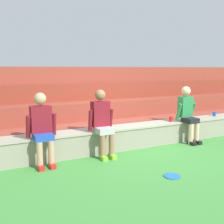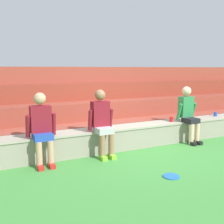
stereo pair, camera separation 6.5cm
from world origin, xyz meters
name	(u,v)px [view 2 (the right image)]	position (x,y,z in m)	size (l,w,h in m)	color
ground_plane	(139,149)	(0.00, 0.00, 0.00)	(80.00, 80.00, 0.00)	#428E3D
stone_seating_wall	(133,135)	(0.00, 0.24, 0.27)	(10.00, 0.53, 0.50)	gray
brick_bleachers	(98,106)	(0.00, 2.24, 0.69)	(12.41, 2.41, 1.83)	#9A4334
person_far_left	(42,127)	(-2.12, -0.03, 0.72)	(0.55, 0.52, 1.34)	tan
person_left_of_center	(102,121)	(-0.91, -0.03, 0.72)	(0.54, 0.57, 1.35)	#996B4C
person_center	(188,113)	(1.39, 0.00, 0.72)	(0.51, 0.59, 1.35)	beige
plastic_cup_right_end	(215,114)	(2.61, 0.29, 0.56)	(0.09, 0.09, 0.11)	blue
plastic_cup_middle	(171,119)	(1.04, 0.20, 0.56)	(0.09, 0.09, 0.12)	red
frisbee	(171,176)	(-0.35, -1.57, 0.01)	(0.27, 0.27, 0.02)	blue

